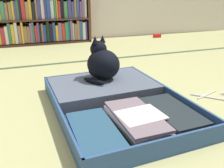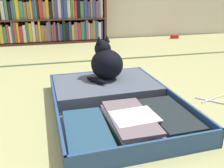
{
  "view_description": "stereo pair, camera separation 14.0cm",
  "coord_description": "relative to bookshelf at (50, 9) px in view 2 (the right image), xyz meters",
  "views": [
    {
      "loc": [
        -0.35,
        -1.1,
        0.65
      ],
      "look_at": [
        0.12,
        0.16,
        0.14
      ],
      "focal_mm": 39.43,
      "sensor_mm": 36.0,
      "label": 1
    },
    {
      "loc": [
        -0.22,
        -1.14,
        0.65
      ],
      "look_at": [
        0.12,
        0.16,
        0.14
      ],
      "focal_mm": 39.43,
      "sensor_mm": 36.0,
      "label": 2
    }
  ],
  "objects": [
    {
      "name": "ground_plane",
      "position": [
        0.18,
        -2.26,
        -0.44
      ],
      "size": [
        10.0,
        10.0,
        0.0
      ],
      "primitive_type": "plane",
      "color": "tan"
    },
    {
      "name": "tatami_border",
      "position": [
        0.18,
        -1.06,
        -0.44
      ],
      "size": [
        4.8,
        0.05,
        0.0
      ],
      "color": "#384D2E",
      "rests_on": "ground_plane"
    },
    {
      "name": "bookshelf",
      "position": [
        0.0,
        0.0,
        0.0
      ],
      "size": [
        1.45,
        0.23,
        0.91
      ],
      "color": "#4F2E24",
      "rests_on": "ground_plane"
    },
    {
      "name": "open_suitcase",
      "position": [
        0.3,
        -2.12,
        -0.4
      ],
      "size": [
        0.72,
        0.99,
        0.09
      ],
      "color": "navy",
      "rests_on": "ground_plane"
    },
    {
      "name": "black_cat",
      "position": [
        0.31,
        -1.86,
        -0.24
      ],
      "size": [
        0.29,
        0.3,
        0.28
      ],
      "color": "black",
      "rests_on": "open_suitcase"
    },
    {
      "name": "small_red_pouch",
      "position": [
        1.75,
        -0.12,
        -0.41
      ],
      "size": [
        0.1,
        0.07,
        0.05
      ],
      "color": "red",
      "rests_on": "ground_plane"
    }
  ]
}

